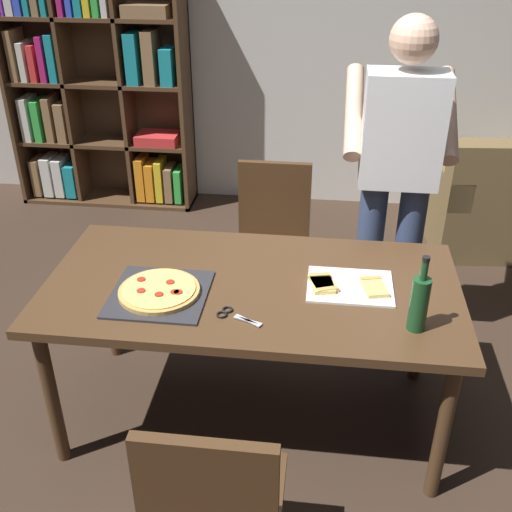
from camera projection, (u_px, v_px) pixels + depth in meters
name	position (u px, v px, depth m)	size (l,w,h in m)	color
ground_plane	(252.00, 413.00, 3.00)	(12.00, 12.00, 0.00)	#38281E
back_wall	(296.00, 23.00, 4.54)	(6.40, 0.10, 2.80)	silver
dining_table	(252.00, 297.00, 2.66)	(1.77, 0.90, 0.75)	#4C331E
chair_near_camera	(215.00, 505.00, 1.93)	(0.42, 0.42, 0.90)	#472D19
chair_far_side	(272.00, 232.00, 3.55)	(0.42, 0.42, 0.90)	#472D19
bookshelf	(95.00, 83.00, 4.72)	(1.40, 0.35, 1.95)	#513823
person_serving_pizza	(397.00, 173.00, 3.05)	(0.55, 0.54, 1.75)	#38476B
pepperoni_pizza_on_tray	(159.00, 292.00, 2.54)	(0.40, 0.40, 0.04)	#2D2D33
pizza_slices_on_towel	(345.00, 285.00, 2.59)	(0.36, 0.28, 0.03)	white
wine_bottle	(419.00, 302.00, 2.29)	(0.07, 0.07, 0.32)	#194723
kitchen_scissors	(233.00, 315.00, 2.41)	(0.20, 0.13, 0.01)	silver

